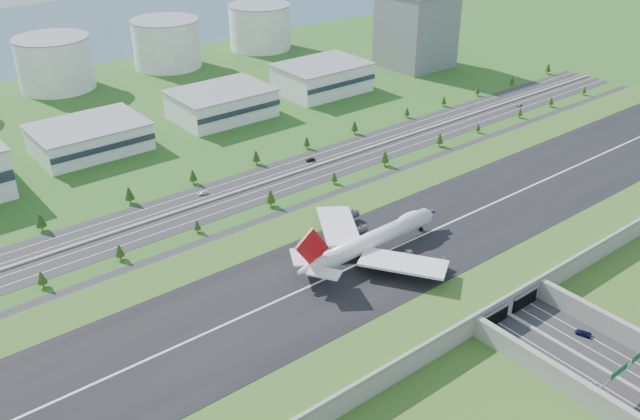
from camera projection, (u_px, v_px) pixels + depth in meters
ground at (410, 257)px, 279.94m from camera, size 1200.00×1200.00×0.00m
airfield_deck at (411, 249)px, 277.92m from camera, size 520.00×100.00×9.20m
underpass_road at (639, 383)px, 209.84m from camera, size 38.80×120.40×8.00m
sign_gantry_near at (629, 366)px, 211.18m from camera, size 38.70×0.70×9.80m
north_expressway at (277, 179)px, 345.34m from camera, size 560.00×36.00×0.12m
tree_row at (252, 179)px, 334.76m from camera, size 505.33×48.72×8.50m
hangar_mid_a at (89, 138)px, 374.40m from camera, size 58.00×42.00×15.00m
hangar_mid_b at (222, 104)px, 420.42m from camera, size 58.00×42.00×17.00m
hangar_mid_c at (322, 78)px, 463.70m from camera, size 58.00×42.00×19.00m
office_tower at (416, 29)px, 510.54m from camera, size 46.00×46.00×55.00m
fuel_tank_b at (55, 64)px, 465.96m from camera, size 50.00×50.00×35.00m
fuel_tank_c at (167, 44)px, 512.45m from camera, size 50.00×50.00×35.00m
fuel_tank_d at (260, 27)px, 558.95m from camera, size 50.00×50.00×35.00m
bay_water at (31, 34)px, 610.50m from camera, size 1200.00×260.00×0.06m
boeing_747 at (372, 240)px, 263.96m from camera, size 75.23×71.07×23.25m
car_0 at (595, 385)px, 212.68m from camera, size 1.80×4.01×1.34m
car_2 at (583, 333)px, 235.14m from camera, size 4.29×6.08×1.54m
car_5 at (311, 160)px, 364.21m from camera, size 5.37×3.03×1.68m
car_6 at (519, 104)px, 441.81m from camera, size 6.21×4.30×1.57m
car_7 at (202, 193)px, 329.48m from camera, size 5.66×3.37×1.54m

